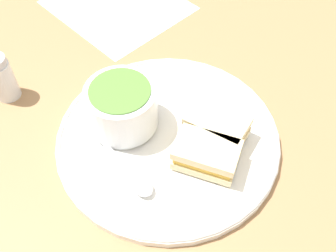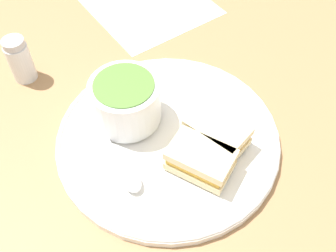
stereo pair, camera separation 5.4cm
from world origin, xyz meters
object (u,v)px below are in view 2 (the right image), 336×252
at_px(salt_shaker, 20,60).
at_px(soup_bowl, 126,101).
at_px(sandwich_half_near, 200,159).
at_px(spoon, 129,176).
at_px(sandwich_half_far, 217,132).

bearing_deg(salt_shaker, soup_bowl, 126.80).
height_order(soup_bowl, sandwich_half_near, soup_bowl).
height_order(spoon, sandwich_half_near, sandwich_half_near).
distance_m(soup_bowl, salt_shaker, 0.20).
relative_size(spoon, salt_shaker, 1.53).
height_order(soup_bowl, salt_shaker, soup_bowl).
bearing_deg(soup_bowl, sandwich_half_near, 115.26).
bearing_deg(spoon, sandwich_half_near, 71.22).
bearing_deg(salt_shaker, sandwich_half_near, 122.17).
xyz_separation_m(spoon, salt_shaker, (0.09, -0.26, 0.02)).
bearing_deg(sandwich_half_far, salt_shaker, -49.09).
height_order(soup_bowl, sandwich_half_far, soup_bowl).
distance_m(soup_bowl, spoon, 0.11).
distance_m(spoon, salt_shaker, 0.27).
bearing_deg(sandwich_half_far, sandwich_half_near, 36.50).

